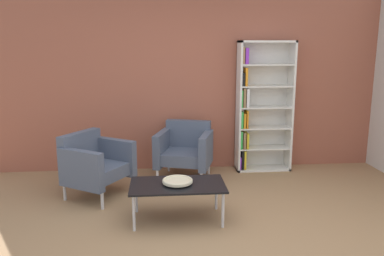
{
  "coord_description": "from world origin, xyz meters",
  "views": [
    {
      "loc": [
        -0.47,
        -3.29,
        1.83
      ],
      "look_at": [
        -0.12,
        0.84,
        0.95
      ],
      "focal_mm": 36.43,
      "sensor_mm": 36.0,
      "label": 1
    }
  ],
  "objects_px": {
    "decorative_bowl": "(178,181)",
    "armchair_spare_guest": "(95,163)",
    "coffee_table_low": "(178,187)",
    "bookshelf_tall": "(260,107)",
    "armchair_by_bookshelf": "(185,149)"
  },
  "relations": [
    {
      "from": "bookshelf_tall",
      "to": "coffee_table_low",
      "type": "distance_m",
      "value": 2.18
    },
    {
      "from": "bookshelf_tall",
      "to": "coffee_table_low",
      "type": "height_order",
      "value": "bookshelf_tall"
    },
    {
      "from": "armchair_by_bookshelf",
      "to": "armchair_spare_guest",
      "type": "distance_m",
      "value": 1.29
    },
    {
      "from": "decorative_bowl",
      "to": "armchair_spare_guest",
      "type": "xyz_separation_m",
      "value": [
        -0.98,
        0.78,
        -0.02
      ]
    },
    {
      "from": "decorative_bowl",
      "to": "armchair_spare_guest",
      "type": "distance_m",
      "value": 1.25
    },
    {
      "from": "bookshelf_tall",
      "to": "armchair_by_bookshelf",
      "type": "height_order",
      "value": "bookshelf_tall"
    },
    {
      "from": "bookshelf_tall",
      "to": "armchair_by_bookshelf",
      "type": "distance_m",
      "value": 1.28
    },
    {
      "from": "coffee_table_low",
      "to": "armchair_by_bookshelf",
      "type": "relative_size",
      "value": 1.15
    },
    {
      "from": "bookshelf_tall",
      "to": "armchair_spare_guest",
      "type": "bearing_deg",
      "value": -159.03
    },
    {
      "from": "coffee_table_low",
      "to": "decorative_bowl",
      "type": "xyz_separation_m",
      "value": [
        -0.0,
        0.0,
        0.07
      ]
    },
    {
      "from": "bookshelf_tall",
      "to": "decorative_bowl",
      "type": "bearing_deg",
      "value": -128.04
    },
    {
      "from": "armchair_by_bookshelf",
      "to": "bookshelf_tall",
      "type": "bearing_deg",
      "value": 31.93
    },
    {
      "from": "bookshelf_tall",
      "to": "armchair_spare_guest",
      "type": "distance_m",
      "value": 2.49
    },
    {
      "from": "coffee_table_low",
      "to": "decorative_bowl",
      "type": "bearing_deg",
      "value": 135.0
    },
    {
      "from": "coffee_table_low",
      "to": "decorative_bowl",
      "type": "distance_m",
      "value": 0.07
    }
  ]
}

